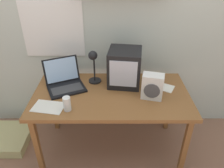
% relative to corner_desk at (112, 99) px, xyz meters
% --- Properties ---
extents(ground_plane, '(12.00, 12.00, 0.00)m').
position_rel_corner_desk_xyz_m(ground_plane, '(0.00, 0.00, -0.66)').
color(ground_plane, '#926651').
extents(back_wall, '(5.60, 0.24, 2.60)m').
position_rel_corner_desk_xyz_m(back_wall, '(-0.00, 0.51, 0.65)').
color(back_wall, silver).
rests_on(back_wall, ground_plane).
extents(corner_desk, '(1.45, 0.77, 0.72)m').
position_rel_corner_desk_xyz_m(corner_desk, '(0.00, 0.00, 0.00)').
color(corner_desk, brown).
rests_on(corner_desk, ground_plane).
extents(crt_monitor, '(0.34, 0.35, 0.35)m').
position_rel_corner_desk_xyz_m(crt_monitor, '(0.13, 0.18, 0.24)').
color(crt_monitor, black).
rests_on(crt_monitor, corner_desk).
extents(laptop, '(0.44, 0.43, 0.26)m').
position_rel_corner_desk_xyz_m(laptop, '(-0.45, 0.12, 0.13)').
color(laptop, black).
rests_on(laptop, corner_desk).
extents(desk_lamp, '(0.13, 0.16, 0.35)m').
position_rel_corner_desk_xyz_m(desk_lamp, '(-0.17, 0.18, 0.29)').
color(desk_lamp, black).
rests_on(desk_lamp, corner_desk).
extents(juice_glass, '(0.06, 0.06, 0.13)m').
position_rel_corner_desk_xyz_m(juice_glass, '(-0.36, -0.25, 0.12)').
color(juice_glass, white).
rests_on(juice_glass, corner_desk).
extents(space_heater, '(0.21, 0.15, 0.23)m').
position_rel_corner_desk_xyz_m(space_heater, '(0.36, -0.07, 0.18)').
color(space_heater, white).
rests_on(space_heater, corner_desk).
extents(printed_handout, '(0.32, 0.26, 0.00)m').
position_rel_corner_desk_xyz_m(printed_handout, '(0.47, 0.13, 0.06)').
color(printed_handout, white).
rests_on(printed_handout, corner_desk).
extents(loose_paper_near_monitor, '(0.29, 0.22, 0.00)m').
position_rel_corner_desk_xyz_m(loose_paper_near_monitor, '(-0.54, -0.21, 0.06)').
color(loose_paper_near_monitor, silver).
rests_on(loose_paper_near_monitor, corner_desk).
extents(floor_cushion, '(0.49, 0.49, 0.10)m').
position_rel_corner_desk_xyz_m(floor_cushion, '(-1.18, 0.09, -0.61)').
color(floor_cushion, '#C4BC80').
rests_on(floor_cushion, ground_plane).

